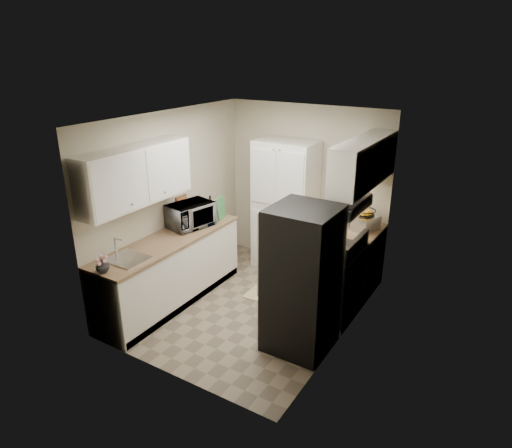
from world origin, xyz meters
The scene contains 16 objects.
ground centered at (0.00, 0.00, 0.00)m, with size 3.20×3.20×0.00m, color #7A6B56.
room_shell centered at (-0.02, -0.01, 1.63)m, with size 2.64×3.24×2.52m.
pantry_cabinet centered at (-0.20, 1.32, 1.00)m, with size 0.90×0.55×2.00m, color silver.
base_cabinet_left centered at (-0.99, -0.43, 0.44)m, with size 0.60×2.30×0.88m, color silver.
countertop_left centered at (-0.99, -0.43, 0.90)m, with size 0.63×2.33×0.04m, color #846647.
base_cabinet_right centered at (0.99, 1.19, 0.44)m, with size 0.60×0.80×0.88m, color silver.
countertop_right centered at (0.99, 1.19, 0.90)m, with size 0.63×0.83×0.04m, color #846647.
electric_range centered at (0.97, 0.39, 0.48)m, with size 0.71×0.78×1.13m.
refrigerator centered at (0.94, -0.41, 0.85)m, with size 0.70×0.72×1.70m, color #B7B7BC.
microwave centered at (-1.02, 0.08, 1.09)m, with size 0.61×0.41×0.34m, color silver.
wine_bottle centered at (-0.99, 0.49, 1.08)m, with size 0.08×0.08×0.31m, color black.
flower_vase centered at (-0.98, -1.52, 1.00)m, with size 0.15×0.15×0.15m, color silver.
cutting_board centered at (-0.86, 0.56, 1.08)m, with size 0.02×0.25×0.32m, color #377E41.
toaster_oven centered at (1.09, 1.22, 1.02)m, with size 0.28×0.35×0.20m, color #B0AFB4.
fruit_basket centered at (1.07, 1.25, 1.18)m, with size 0.28×0.28×0.12m, color #FEA818, non-canonical shape.
kitchen_mat centered at (0.04, 0.58, 0.01)m, with size 0.55×0.88×0.01m, color #CEB784.
Camera 1 is at (2.85, -4.49, 3.27)m, focal length 32.00 mm.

